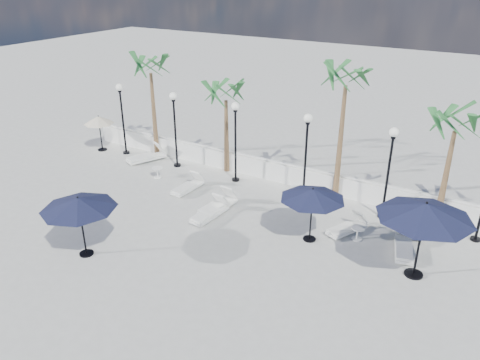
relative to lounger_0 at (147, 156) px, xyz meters
The scene contains 25 objects.
ground 10.77m from the lounger_0, 35.30° to the right, with size 100.00×100.00×0.00m, color #A8A7A2.
balustrade 8.88m from the lounger_0, ahead, with size 26.00×0.30×1.01m.
lamppost_0 2.83m from the lounger_0, behind, with size 0.36×0.36×3.84m.
lamppost_1 2.87m from the lounger_0, ahead, with size 0.36×0.36×3.84m.
lamppost_2 5.74m from the lounger_0, ahead, with size 0.36×0.36×3.84m.
lamppost_3 9.07m from the lounger_0, ahead, with size 0.36×0.36×3.84m.
lamppost_4 12.49m from the lounger_0, ahead, with size 0.36×0.36×3.84m.
palm_0 4.41m from the lounger_0, 101.24° to the left, with size 2.60×2.60×5.50m.
palm_1 5.63m from the lounger_0, 14.14° to the left, with size 2.60×2.60×4.70m.
palm_2 11.16m from the lounger_0, ahead, with size 2.60×2.60×6.10m.
palm_3 14.79m from the lounger_0, ahead, with size 2.60×2.60×4.90m.
lounger_0 is the anchor object (origin of this frame).
lounger_1 4.37m from the lounger_0, 24.21° to the right, with size 0.68×1.83×0.67m.
lounger_2 6.72m from the lounger_0, 23.18° to the right, with size 0.85×2.05×0.75m.
lounger_3 7.09m from the lounger_0, 28.24° to the right, with size 0.77×1.97×0.72m.
lounger_4 13.79m from the lounger_0, ahead, with size 1.03×1.93×0.69m.
lounger_5 13.70m from the lounger_0, ahead, with size 0.94×2.17×0.79m.
lounger_6 11.56m from the lounger_0, ahead, with size 1.23×1.81×0.65m.
side_table_0 2.26m from the lounger_0, 35.93° to the right, with size 0.52×0.52×0.50m.
side_table_1 8.60m from the lounger_0, ahead, with size 0.58×0.58×0.56m.
side_table_2 12.09m from the lounger_0, ahead, with size 0.51×0.51×0.50m.
parasol_navy_left 8.91m from the lounger_0, 63.27° to the right, with size 2.61×2.61×2.31m.
parasol_navy_mid 10.91m from the lounger_0, 15.25° to the right, with size 2.41×2.41×2.16m.
parasol_navy_right 14.76m from the lounger_0, 12.37° to the right, with size 3.07×3.07×2.75m.
parasol_cream_small 3.53m from the lounger_0, behind, with size 1.63×1.63×2.00m.
Camera 1 is at (7.02, -10.89, 9.40)m, focal length 35.00 mm.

